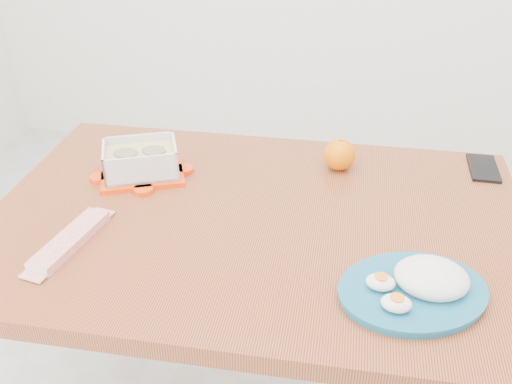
% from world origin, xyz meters
% --- Properties ---
extents(dining_table, '(1.17, 0.82, 0.75)m').
position_xyz_m(dining_table, '(0.01, 0.09, 0.64)').
color(dining_table, '#9E532C').
rests_on(dining_table, ground).
extents(food_container, '(0.23, 0.21, 0.08)m').
position_xyz_m(food_container, '(-0.29, 0.20, 0.79)').
color(food_container, '#FF3D07').
rests_on(food_container, dining_table).
extents(orange_fruit, '(0.07, 0.07, 0.07)m').
position_xyz_m(orange_fruit, '(0.15, 0.34, 0.79)').
color(orange_fruit, orange).
rests_on(orange_fruit, dining_table).
extents(rice_plate, '(0.34, 0.34, 0.07)m').
position_xyz_m(rice_plate, '(0.34, -0.08, 0.77)').
color(rice_plate, '#175E7F').
rests_on(rice_plate, dining_table).
extents(candy_bar, '(0.07, 0.20, 0.02)m').
position_xyz_m(candy_bar, '(-0.32, -0.08, 0.76)').
color(candy_bar, red).
rests_on(candy_bar, dining_table).
extents(smartphone, '(0.07, 0.13, 0.01)m').
position_xyz_m(smartphone, '(0.49, 0.41, 0.75)').
color(smartphone, black).
rests_on(smartphone, dining_table).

